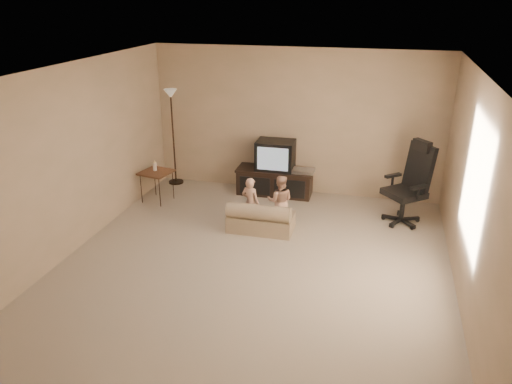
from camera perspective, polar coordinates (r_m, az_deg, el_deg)
floor at (r=6.61m, az=-0.23°, el=-8.34°), size 5.50×5.50×0.00m
room_shell at (r=5.99m, az=-0.26°, el=4.29°), size 5.50×5.50×5.50m
tv_stand at (r=8.71m, az=2.22°, el=2.26°), size 1.36×0.52×0.97m
office_chair at (r=7.95m, az=16.98°, el=-0.22°), size 0.84×0.84×1.29m
side_table at (r=8.54m, az=-11.35°, el=2.21°), size 0.56×0.56×0.71m
floor_lamp at (r=9.10m, az=-9.59°, el=8.59°), size 0.27×0.27×1.75m
child_sofa at (r=7.42m, az=0.50°, el=-3.13°), size 0.97×0.55×0.47m
toddler_left at (r=7.44m, az=-0.64°, el=-1.27°), size 0.34×0.29×0.80m
toddler_right at (r=7.52m, az=2.76°, el=-1.02°), size 0.42×0.26×0.81m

